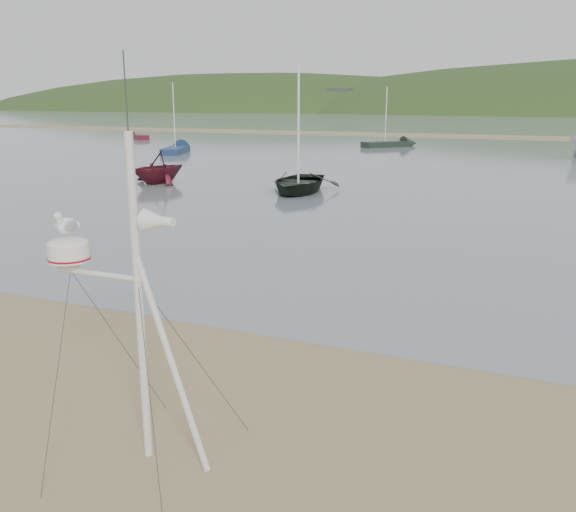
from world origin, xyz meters
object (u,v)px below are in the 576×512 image
at_px(sailboat_blue_near, 180,149).
at_px(sailboat_dark_mid, 397,144).
at_px(mast_rig, 137,369).
at_px(boat_red, 157,153).
at_px(dinghy_red_far, 134,137).
at_px(boat_dark, 298,142).

bearing_deg(sailboat_blue_near, sailboat_dark_mid, 40.33).
xyz_separation_m(mast_rig, sailboat_blue_near, (-24.23, 38.16, -0.85)).
bearing_deg(sailboat_dark_mid, boat_red, -100.09).
distance_m(sailboat_blue_near, dinghy_red_far, 19.12).
height_order(boat_red, sailboat_blue_near, sailboat_blue_near).
relative_size(mast_rig, sailboat_dark_mid, 0.82).
height_order(mast_rig, sailboat_blue_near, sailboat_blue_near).
bearing_deg(boat_dark, sailboat_blue_near, 129.61).
bearing_deg(sailboat_dark_mid, boat_dark, -85.34).
relative_size(boat_dark, sailboat_blue_near, 0.75).
height_order(mast_rig, boat_dark, mast_rig).
relative_size(boat_dark, sailboat_dark_mid, 0.80).
distance_m(sailboat_blue_near, sailboat_dark_mid, 20.06).
relative_size(boat_red, sailboat_dark_mid, 0.55).
relative_size(sailboat_blue_near, dinghy_red_far, 1.35).
bearing_deg(sailboat_blue_near, dinghy_red_far, 138.15).
xyz_separation_m(mast_rig, dinghy_red_far, (-38.47, 50.92, -0.86)).
bearing_deg(sailboat_dark_mid, sailboat_blue_near, -139.67).
xyz_separation_m(mast_rig, sailboat_dark_mid, (-8.94, 51.14, -0.85)).
xyz_separation_m(boat_dark, boat_red, (-7.85, 0.07, -0.72)).
bearing_deg(sailboat_blue_near, boat_dark, -44.27).
height_order(sailboat_blue_near, dinghy_red_far, sailboat_blue_near).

